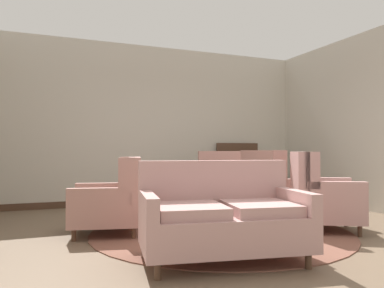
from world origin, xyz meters
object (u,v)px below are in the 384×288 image
at_px(coffee_table, 210,197).
at_px(armchair_foreground_right, 272,189).
at_px(settee, 223,218).
at_px(armchair_near_sideboard, 320,197).
at_px(sideboard, 241,175).
at_px(armchair_back_corner, 220,185).
at_px(porcelain_vase, 207,180).
at_px(armchair_far_left, 113,201).

xyz_separation_m(coffee_table, armchair_foreground_right, (1.24, 0.37, 0.01)).
bearing_deg(coffee_table, armchair_foreground_right, 16.79).
height_order(settee, armchair_near_sideboard, armchair_near_sideboard).
bearing_deg(sideboard, armchair_back_corner, -134.49).
relative_size(coffee_table, porcelain_vase, 2.96).
bearing_deg(armchair_foreground_right, porcelain_vase, 99.92).
height_order(coffee_table, sideboard, sideboard).
height_order(armchair_far_left, sideboard, sideboard).
bearing_deg(armchair_far_left, armchair_near_sideboard, 86.01).
bearing_deg(porcelain_vase, armchair_far_left, 172.70).
relative_size(armchair_near_sideboard, sideboard, 0.91).
relative_size(settee, armchair_foreground_right, 1.58).
bearing_deg(armchair_back_corner, coffee_table, 78.84).
xyz_separation_m(armchair_near_sideboard, armchair_foreground_right, (-0.06, 1.00, 0.00)).
bearing_deg(armchair_near_sideboard, armchair_back_corner, 41.98).
distance_m(armchair_back_corner, armchair_near_sideboard, 2.08).
bearing_deg(sideboard, armchair_far_left, -144.06).
bearing_deg(sideboard, porcelain_vase, -127.94).
relative_size(porcelain_vase, sideboard, 0.27).
distance_m(armchair_near_sideboard, armchair_foreground_right, 1.00).
bearing_deg(armchair_foreground_right, armchair_near_sideboard, 177.69).
xyz_separation_m(settee, armchair_near_sideboard, (1.80, 0.76, 0.04)).
bearing_deg(settee, coffee_table, 79.86).
distance_m(porcelain_vase, sideboard, 3.07).
xyz_separation_m(armchair_far_left, armchair_foreground_right, (2.50, 0.20, 0.03)).
height_order(coffee_table, settee, settee).
bearing_deg(sideboard, armchair_near_sideboard, -100.32).
bearing_deg(armchair_far_left, armchair_foreground_right, 107.97).
bearing_deg(armchair_foreground_right, coffee_table, 100.89).
xyz_separation_m(coffee_table, armchair_far_left, (-1.26, 0.17, -0.02)).
bearing_deg(settee, armchair_foreground_right, 55.19).
xyz_separation_m(armchair_back_corner, armchair_far_left, (-2.11, -1.23, -0.02)).
bearing_deg(armchair_far_left, settee, 39.15).
distance_m(armchair_back_corner, sideboard, 1.44).
relative_size(porcelain_vase, settee, 0.20).
distance_m(armchair_back_corner, armchair_far_left, 2.44).
height_order(coffee_table, armchair_near_sideboard, armchair_near_sideboard).
relative_size(settee, armchair_back_corner, 1.49).
distance_m(settee, armchair_far_left, 1.73).
height_order(porcelain_vase, settee, settee).
bearing_deg(sideboard, coffee_table, -127.37).
relative_size(porcelain_vase, armchair_near_sideboard, 0.30).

